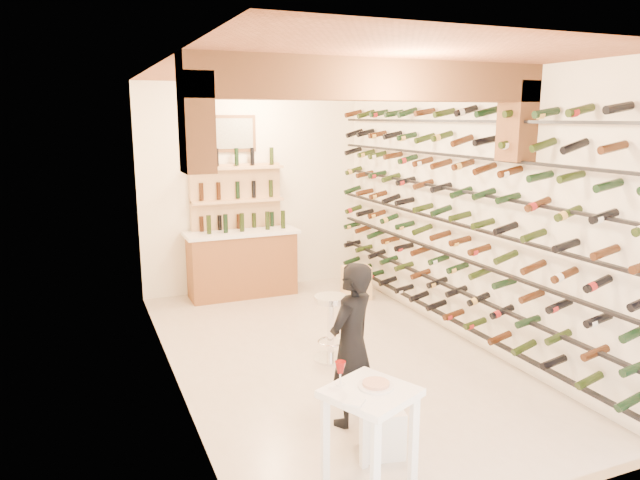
# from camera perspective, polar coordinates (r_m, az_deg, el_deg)

# --- Properties ---
(ground) EXTENTS (6.00, 6.00, 0.00)m
(ground) POSITION_cam_1_polar(r_m,az_deg,el_deg) (6.93, 0.98, -11.06)
(ground) COLOR beige
(ground) RESTS_ON ground
(room_shell) EXTENTS (3.52, 6.02, 3.21)m
(room_shell) POSITION_cam_1_polar(r_m,az_deg,el_deg) (6.16, 2.04, 7.69)
(room_shell) COLOR white
(room_shell) RESTS_ON ground
(wine_rack) EXTENTS (0.32, 5.70, 2.56)m
(wine_rack) POSITION_cam_1_polar(r_m,az_deg,el_deg) (7.23, 12.20, 2.44)
(wine_rack) COLOR black
(wine_rack) RESTS_ON ground
(back_counter) EXTENTS (1.70, 0.62, 1.29)m
(back_counter) POSITION_cam_1_polar(r_m,az_deg,el_deg) (9.05, -7.55, -2.09)
(back_counter) COLOR brown
(back_counter) RESTS_ON ground
(back_shelving) EXTENTS (1.40, 0.31, 2.73)m
(back_shelving) POSITION_cam_1_polar(r_m,az_deg,el_deg) (9.15, -8.06, 2.11)
(back_shelving) COLOR tan
(back_shelving) RESTS_ON ground
(tasting_table) EXTENTS (0.74, 0.74, 0.99)m
(tasting_table) POSITION_cam_1_polar(r_m,az_deg,el_deg) (4.36, 4.85, -15.96)
(tasting_table) COLOR white
(tasting_table) RESTS_ON ground
(white_stool) EXTENTS (0.38, 0.38, 0.40)m
(white_stool) POSITION_cam_1_polar(r_m,az_deg,el_deg) (5.05, 6.06, -17.88)
(white_stool) COLOR white
(white_stool) RESTS_ON ground
(person) EXTENTS (0.65, 0.58, 1.48)m
(person) POSITION_cam_1_polar(r_m,az_deg,el_deg) (5.26, 3.07, -10.04)
(person) COLOR black
(person) RESTS_ON ground
(chrome_barstool) EXTENTS (0.39, 0.39, 0.75)m
(chrome_barstool) POSITION_cam_1_polar(r_m,az_deg,el_deg) (6.64, 1.03, -8.06)
(chrome_barstool) COLOR silver
(chrome_barstool) RESTS_ON ground
(crate_lower) EXTENTS (0.48, 0.38, 0.26)m
(crate_lower) POSITION_cam_1_polar(r_m,az_deg,el_deg) (8.94, 3.52, -4.86)
(crate_lower) COLOR #E9C17F
(crate_lower) RESTS_ON ground
(crate_upper) EXTENTS (0.45, 0.34, 0.24)m
(crate_upper) POSITION_cam_1_polar(r_m,az_deg,el_deg) (8.88, 3.55, -3.34)
(crate_upper) COLOR #E9C17F
(crate_upper) RESTS_ON crate_lower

